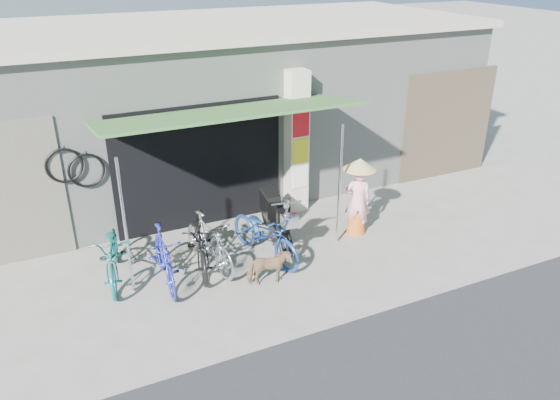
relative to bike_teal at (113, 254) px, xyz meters
name	(u,v)px	position (x,y,z in m)	size (l,w,h in m)	color
ground	(315,271)	(3.18, -1.25, -0.48)	(80.00, 80.00, 0.00)	gray
bicycle_shop	(214,101)	(3.18, 3.84, 1.35)	(12.30, 5.30, 3.66)	#989D96
shop_pillar	(296,143)	(4.03, 1.19, 1.02)	(0.42, 0.44, 3.00)	beige
awning	(228,115)	(2.28, 0.37, 2.03)	(4.60, 1.88, 2.72)	#325E2A
neighbour_right	(447,125)	(8.18, 1.34, 0.82)	(2.60, 0.06, 2.60)	brown
bike_teal	(113,254)	(0.00, 0.00, 0.00)	(0.64, 1.83, 0.96)	#19716B
bike_blue	(164,258)	(0.73, -0.51, 0.02)	(0.47, 1.65, 0.99)	#222B9D
bike_black	(201,242)	(1.46, -0.24, 0.01)	(0.65, 1.87, 0.98)	black
bike_silver	(209,242)	(1.58, -0.32, 0.01)	(0.47, 1.65, 0.99)	#B7B8BD
bike_navy	(265,234)	(2.60, -0.44, 0.00)	(0.65, 1.85, 0.97)	navy
street_dog	(269,268)	(2.30, -1.28, -0.17)	(0.34, 0.74, 0.62)	tan
moped	(275,216)	(3.05, 0.11, 0.02)	(0.61, 1.96, 1.11)	black
nun	(358,196)	(4.62, -0.34, 0.31)	(0.64, 0.64, 1.57)	#FFABBB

